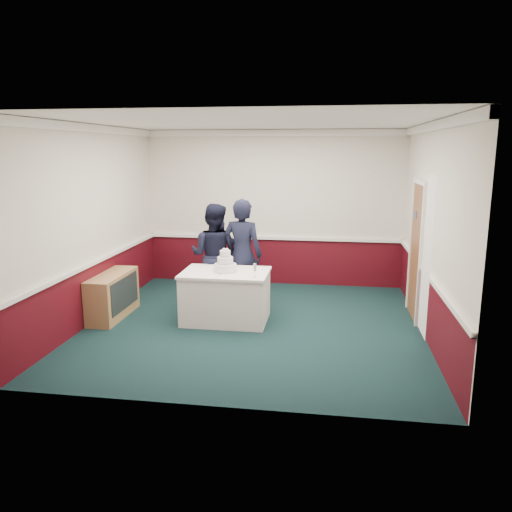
# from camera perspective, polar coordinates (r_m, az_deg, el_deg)

# --- Properties ---
(ground) EXTENTS (5.00, 5.00, 0.00)m
(ground) POSITION_cam_1_polar(r_m,az_deg,el_deg) (7.68, -0.27, -7.89)
(ground) COLOR #132A2F
(ground) RESTS_ON ground
(room_shell) EXTENTS (5.00, 5.00, 3.00)m
(room_shell) POSITION_cam_1_polar(r_m,az_deg,el_deg) (7.84, 0.98, 7.27)
(room_shell) COLOR silver
(room_shell) RESTS_ON ground
(sideboard) EXTENTS (0.41, 1.20, 0.70)m
(sideboard) POSITION_cam_1_polar(r_m,az_deg,el_deg) (8.27, -16.04, -4.35)
(sideboard) COLOR tan
(sideboard) RESTS_ON ground
(cake_table) EXTENTS (1.32, 0.92, 0.79)m
(cake_table) POSITION_cam_1_polar(r_m,az_deg,el_deg) (7.76, -3.48, -4.57)
(cake_table) COLOR white
(cake_table) RESTS_ON ground
(wedding_cake) EXTENTS (0.35, 0.35, 0.36)m
(wedding_cake) POSITION_cam_1_polar(r_m,az_deg,el_deg) (7.64, -3.53, -0.98)
(wedding_cake) COLOR white
(wedding_cake) RESTS_ON cake_table
(cake_knife) EXTENTS (0.04, 0.22, 0.00)m
(cake_knife) POSITION_cam_1_polar(r_m,az_deg,el_deg) (7.48, -4.06, -2.12)
(cake_knife) COLOR silver
(cake_knife) RESTS_ON cake_table
(champagne_flute) EXTENTS (0.05, 0.05, 0.21)m
(champagne_flute) POSITION_cam_1_polar(r_m,az_deg,el_deg) (7.27, -0.14, -1.39)
(champagne_flute) COLOR silver
(champagne_flute) RESTS_ON cake_table
(person_man) EXTENTS (0.94, 0.78, 1.75)m
(person_man) POSITION_cam_1_polar(r_m,az_deg,el_deg) (8.44, -4.81, 0.08)
(person_man) COLOR black
(person_man) RESTS_ON ground
(person_woman) EXTENTS (0.73, 0.53, 1.85)m
(person_woman) POSITION_cam_1_polar(r_m,az_deg,el_deg) (8.22, -1.58, 0.16)
(person_woman) COLOR black
(person_woman) RESTS_ON ground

